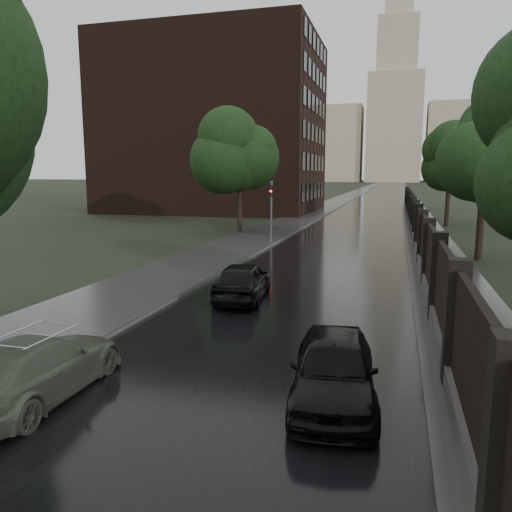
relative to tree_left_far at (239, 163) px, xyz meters
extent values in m
plane|color=black|center=(8.00, -30.00, -5.24)|extent=(800.00, 800.00, 0.00)
cube|color=black|center=(8.00, 160.00, -5.23)|extent=(8.00, 420.00, 0.02)
cube|color=#2D2D2D|center=(2.00, 160.00, -5.16)|extent=(4.00, 420.00, 0.16)
cube|color=#2D2D2D|center=(13.50, 160.00, -5.20)|extent=(3.00, 420.00, 0.08)
cube|color=#383533|center=(12.60, 2.00, -4.99)|extent=(0.40, 75.00, 0.50)
cube|color=black|center=(12.60, 2.00, -3.74)|extent=(0.15, 75.00, 2.00)
cube|color=black|center=(12.60, 40.00, -3.89)|extent=(0.45, 0.45, 2.70)
cylinder|color=black|center=(0.00, 0.00, -2.32)|extent=(0.36, 0.36, 5.85)
sphere|color=black|center=(0.00, 0.00, 0.02)|extent=(4.25, 4.25, 4.25)
cylinder|color=black|center=(15.50, -8.00, -2.48)|extent=(0.36, 0.36, 5.53)
sphere|color=black|center=(15.50, -8.00, -0.27)|extent=(4.08, 4.08, 4.08)
cylinder|color=black|center=(15.50, 10.00, -2.48)|extent=(0.36, 0.36, 5.53)
sphere|color=black|center=(15.50, 10.00, -0.27)|extent=(4.08, 4.08, 4.08)
cylinder|color=#59595E|center=(3.70, -5.00, -3.74)|extent=(0.12, 0.12, 3.00)
imported|color=#59595E|center=(3.70, -5.00, -1.74)|extent=(0.16, 0.20, 1.00)
sphere|color=#FF0C0C|center=(3.70, -5.15, -1.89)|extent=(0.14, 0.14, 0.14)
cube|color=black|center=(-10.00, 22.00, 4.76)|extent=(24.00, 18.00, 20.00)
cube|color=tan|center=(-24.00, 270.00, 16.76)|extent=(28.00, 22.00, 44.00)
cube|color=tan|center=(40.00, 270.00, 16.76)|extent=(28.00, 22.00, 44.00)
cube|color=tan|center=(8.00, 270.00, 24.76)|extent=(30.00, 30.00, 60.00)
cube|color=tan|center=(8.00, 270.00, 64.76)|extent=(22.00, 22.00, 40.00)
cube|color=tan|center=(8.00, 270.00, 94.76)|extent=(15.00, 15.00, 30.00)
imported|color=#4F5746|center=(4.61, -27.86, -4.61)|extent=(1.95, 4.43, 1.27)
imported|color=black|center=(6.20, -19.22, -4.56)|extent=(2.02, 4.15, 1.36)
imported|color=black|center=(10.29, -26.43, -4.57)|extent=(2.01, 4.12, 1.35)
camera|label=1|loc=(11.32, -35.65, -0.86)|focal=35.00mm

